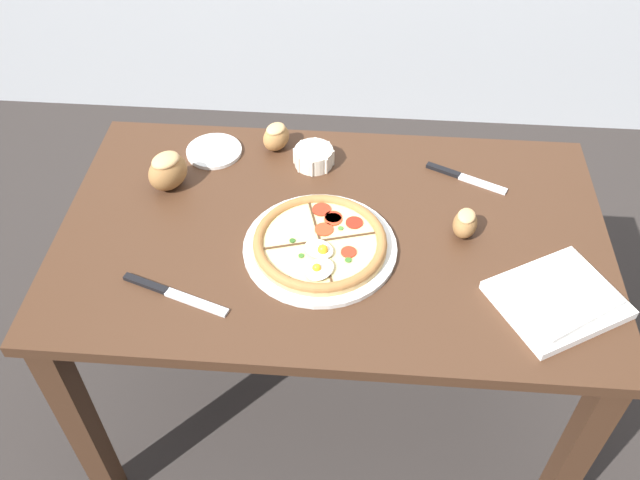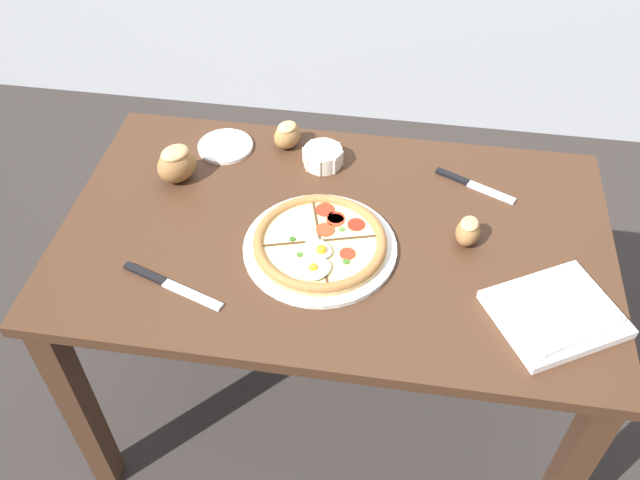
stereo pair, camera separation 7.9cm
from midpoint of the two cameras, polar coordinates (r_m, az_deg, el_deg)
ground_plane at (r=2.11m, az=-0.29°, el=-13.32°), size 12.00×12.00×0.00m
dining_table at (r=1.62m, az=-0.37°, el=-2.00°), size 1.25×0.75×0.72m
pizza at (r=1.48m, az=-1.51°, el=-0.36°), size 0.34×0.34×0.05m
ramekin_bowl at (r=1.70m, az=-1.87°, el=7.02°), size 0.10×0.10×0.05m
napkin_folded at (r=1.46m, az=17.94°, el=-4.70°), size 0.31×0.30×0.04m
bread_piece_near at (r=1.54m, az=10.69°, el=1.38°), size 0.07×0.08×0.06m
bread_piece_mid at (r=1.67m, az=-14.04°, el=5.66°), size 0.12×0.13×0.09m
bread_piece_far at (r=1.75m, az=-5.02°, el=8.65°), size 0.09×0.10×0.07m
knife_main at (r=1.45m, az=-13.78°, el=-4.47°), size 0.24×0.10×0.01m
knife_spare at (r=1.70m, az=10.80°, el=5.15°), size 0.19×0.10×0.01m
side_saucer at (r=1.78m, az=-10.18°, el=7.35°), size 0.14×0.14×0.01m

